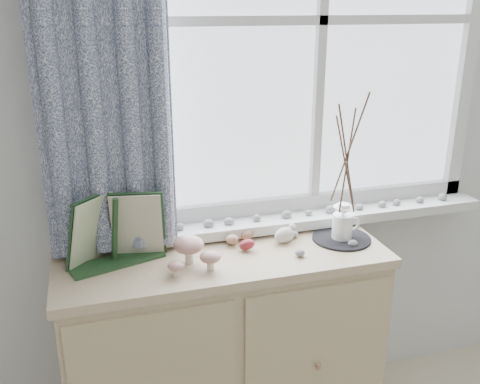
{
  "coord_description": "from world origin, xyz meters",
  "views": [
    {
      "loc": [
        -0.59,
        0.05,
        1.71
      ],
      "look_at": [
        -0.1,
        1.7,
        1.1
      ],
      "focal_mm": 40.0,
      "sensor_mm": 36.0,
      "label": 1
    }
  ],
  "objects_px": {
    "sideboard": "(224,352)",
    "toadstool_cluster": "(192,250)",
    "botanical_book": "(115,232)",
    "twig_pitcher": "(347,155)"
  },
  "relations": [
    {
      "from": "toadstool_cluster",
      "to": "twig_pitcher",
      "type": "relative_size",
      "value": 0.32
    },
    {
      "from": "sideboard",
      "to": "toadstool_cluster",
      "type": "xyz_separation_m",
      "value": [
        -0.12,
        -0.06,
        0.48
      ]
    },
    {
      "from": "sideboard",
      "to": "botanical_book",
      "type": "distance_m",
      "value": 0.67
    },
    {
      "from": "toadstool_cluster",
      "to": "sideboard",
      "type": "bearing_deg",
      "value": 24.53
    },
    {
      "from": "sideboard",
      "to": "botanical_book",
      "type": "height_order",
      "value": "botanical_book"
    },
    {
      "from": "twig_pitcher",
      "to": "botanical_book",
      "type": "bearing_deg",
      "value": -176.81
    },
    {
      "from": "sideboard",
      "to": "botanical_book",
      "type": "xyz_separation_m",
      "value": [
        -0.37,
        0.01,
        0.56
      ]
    },
    {
      "from": "botanical_book",
      "to": "twig_pitcher",
      "type": "bearing_deg",
      "value": -18.02
    },
    {
      "from": "sideboard",
      "to": "toadstool_cluster",
      "type": "bearing_deg",
      "value": -155.47
    },
    {
      "from": "botanical_book",
      "to": "toadstool_cluster",
      "type": "distance_m",
      "value": 0.27
    }
  ]
}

